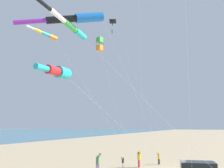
# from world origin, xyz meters

# --- Properties ---
(person_adult_flyer) EXTENTS (0.44, 0.56, 1.86)m
(person_adult_flyer) POSITION_xyz_m (-4.00, 1.39, 1.01)
(person_adult_flyer) COLOR #B72833
(person_adult_flyer) RESTS_ON ground_plane
(person_child_green_jacket) EXTENTS (0.46, 0.50, 1.42)m
(person_child_green_jacket) POSITION_xyz_m (-2.38, 4.31, 0.77)
(person_child_green_jacket) COLOR #232328
(person_child_green_jacket) RESTS_ON ground_plane
(person_child_grey_jacket) EXTENTS (0.65, 0.65, 1.83)m
(person_child_grey_jacket) POSITION_xyz_m (-7.11, -2.87, 0.99)
(person_child_grey_jacket) COLOR #8E6B9E
(person_child_grey_jacket) RESTS_ON ground_plane
(person_bystander_far) EXTENTS (0.30, 0.37, 1.19)m
(person_bystander_far) POSITION_xyz_m (-5.58, 0.36, 0.65)
(person_bystander_far) COLOR silver
(person_bystander_far) RESTS_ON ground_plane
(kite_windsock_striped_overhead) EXTENTS (8.90, 11.47, 10.36)m
(kite_windsock_striped_overhead) POSITION_xyz_m (-2.71, -15.09, 9.91)
(kite_windsock_striped_overhead) COLOR #1EB7C6
(kite_windsock_striped_overhead) RESTS_ON ground_plane
(kite_windsock_yellow_midlevel) EXTENTS (9.07, 9.52, 15.27)m
(kite_windsock_yellow_midlevel) POSITION_xyz_m (-13.01, -4.64, 15.00)
(kite_windsock_yellow_midlevel) COLOR orange
(kite_windsock_yellow_midlevel) RESTS_ON ground_plane
(kite_delta_teal_far_right) EXTENTS (6.73, 4.42, 18.15)m
(kite_delta_teal_far_right) POSITION_xyz_m (-7.02, 0.88, 17.80)
(kite_delta_teal_far_right) COLOR black
(kite_delta_teal_far_right) RESTS_ON ground_plane
(kite_windsock_magenta_far_left) EXTENTS (6.52, 11.36, 8.36)m
(kite_windsock_magenta_far_left) POSITION_xyz_m (-4.54, -13.69, 7.88)
(kite_windsock_magenta_far_left) COLOR #1EB7C6
(kite_windsock_magenta_far_left) RESTS_ON ground_plane
(kite_box_green_low_center) EXTENTS (2.10, 6.65, 14.71)m
(kite_box_green_low_center) POSITION_xyz_m (-7.41, -2.01, 13.91)
(kite_box_green_low_center) COLOR green
(kite_box_green_low_center) RESTS_ON ground_plane
(kite_windsock_orange_high_right) EXTENTS (6.86, 17.18, 13.39)m
(kite_windsock_orange_high_right) POSITION_xyz_m (-4.91, -11.36, 12.47)
(kite_windsock_orange_high_right) COLOR blue
(kite_windsock_orange_high_right) RESTS_ON ground_plane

